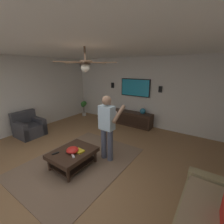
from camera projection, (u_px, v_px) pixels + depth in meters
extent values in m
plane|color=olive|center=(79.00, 166.00, 3.62)|extent=(8.20, 8.20, 0.00)
cube|color=silver|center=(142.00, 92.00, 6.00)|extent=(0.10, 6.58, 2.64)
cube|color=silver|center=(7.00, 97.00, 5.02)|extent=(7.04, 0.10, 2.64)
cube|color=white|center=(71.00, 43.00, 2.87)|extent=(7.04, 6.58, 0.10)
cube|color=#7A604C|center=(80.00, 162.00, 3.79)|extent=(2.87, 2.12, 0.01)
cube|color=#93845B|center=(215.00, 193.00, 2.47)|extent=(0.19, 0.84, 0.58)
cube|color=#977E60|center=(206.00, 224.00, 1.79)|extent=(1.51, 0.62, 0.12)
cube|color=#38383D|center=(30.00, 130.00, 5.22)|extent=(0.81, 0.81, 0.40)
cube|color=#38383D|center=(23.00, 117.00, 5.27)|extent=(0.80, 0.19, 0.42)
cube|color=#38383D|center=(20.00, 131.00, 4.94)|extent=(0.17, 0.80, 0.56)
cube|color=#38383D|center=(39.00, 125.00, 5.45)|extent=(0.17, 0.80, 0.56)
cube|color=#332116|center=(73.00, 153.00, 3.53)|extent=(1.00, 0.80, 0.10)
cylinder|color=#332116|center=(95.00, 157.00, 3.75)|extent=(0.07, 0.07, 0.30)
cylinder|color=#332116|center=(77.00, 149.00, 4.10)|extent=(0.07, 0.07, 0.30)
cylinder|color=#332116|center=(68.00, 176.00, 3.08)|extent=(0.07, 0.07, 0.30)
cylinder|color=#332116|center=(49.00, 165.00, 3.43)|extent=(0.07, 0.07, 0.30)
cube|color=black|center=(73.00, 162.00, 3.60)|extent=(0.88, 0.68, 0.03)
cube|color=#332116|center=(131.00, 118.00, 6.17)|extent=(0.44, 1.70, 0.55)
cube|color=black|center=(129.00, 120.00, 6.00)|extent=(0.01, 1.56, 0.39)
cube|color=black|center=(135.00, 88.00, 6.02)|extent=(0.05, 1.22, 0.69)
cube|color=#1F90B7|center=(135.00, 88.00, 6.00)|extent=(0.01, 1.16, 0.63)
cylinder|color=#4C5166|center=(110.00, 146.00, 3.75)|extent=(0.14, 0.14, 0.82)
cylinder|color=#4C5166|center=(104.00, 143.00, 3.86)|extent=(0.14, 0.14, 0.82)
cube|color=silver|center=(107.00, 118.00, 3.61)|extent=(0.23, 0.37, 0.58)
sphere|color=#997056|center=(107.00, 100.00, 3.49)|extent=(0.22, 0.22, 0.22)
cylinder|color=#997056|center=(119.00, 114.00, 3.60)|extent=(0.48, 0.11, 0.37)
cylinder|color=#997056|center=(104.00, 111.00, 3.85)|extent=(0.48, 0.11, 0.37)
cube|color=white|center=(116.00, 114.00, 3.90)|extent=(0.04, 0.05, 0.16)
cylinder|color=#B7B2A8|center=(84.00, 114.00, 7.44)|extent=(0.19, 0.19, 0.16)
cylinder|color=brown|center=(84.00, 110.00, 7.38)|extent=(0.03, 0.03, 0.26)
sphere|color=#2D6B28|center=(84.00, 103.00, 7.31)|extent=(0.23, 0.23, 0.23)
sphere|color=#2D6B28|center=(83.00, 104.00, 7.33)|extent=(0.23, 0.23, 0.23)
sphere|color=#2D6B28|center=(83.00, 105.00, 7.35)|extent=(0.17, 0.17, 0.17)
ellipsoid|color=red|center=(72.00, 150.00, 3.44)|extent=(0.27, 0.27, 0.12)
cube|color=white|center=(73.00, 156.00, 3.31)|extent=(0.11, 0.15, 0.02)
cube|color=black|center=(55.00, 153.00, 3.40)|extent=(0.16, 0.09, 0.02)
cube|color=gold|center=(79.00, 151.00, 3.49)|extent=(0.17, 0.23, 0.04)
sphere|color=teal|center=(143.00, 111.00, 5.81)|extent=(0.22, 0.22, 0.22)
cube|color=black|center=(160.00, 89.00, 5.49)|extent=(0.06, 0.12, 0.22)
cube|color=black|center=(113.00, 85.00, 6.62)|extent=(0.06, 0.12, 0.22)
cylinder|color=#4C3828|center=(85.00, 54.00, 2.83)|extent=(0.04, 0.04, 0.28)
cylinder|color=#4C3828|center=(85.00, 62.00, 2.87)|extent=(0.20, 0.20, 0.08)
sphere|color=silver|center=(85.00, 68.00, 2.89)|extent=(0.16, 0.16, 0.16)
cube|color=brown|center=(96.00, 63.00, 3.12)|extent=(0.56, 0.12, 0.02)
cube|color=brown|center=(75.00, 63.00, 3.07)|extent=(0.19, 0.57, 0.02)
cube|color=brown|center=(70.00, 62.00, 2.65)|extent=(0.57, 0.23, 0.02)
cube|color=brown|center=(87.00, 62.00, 2.57)|extent=(0.46, 0.50, 0.02)
cube|color=brown|center=(102.00, 62.00, 2.86)|extent=(0.41, 0.53, 0.02)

